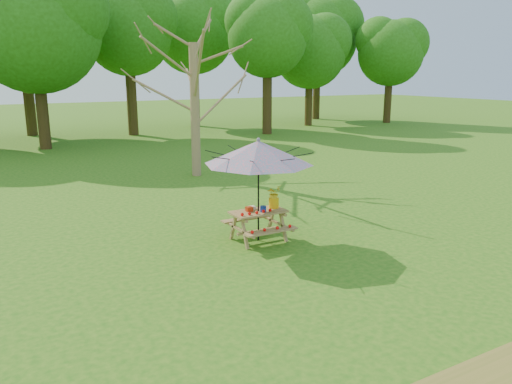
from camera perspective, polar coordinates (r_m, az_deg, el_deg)
ground at (r=7.50m, az=-1.53°, el=-15.13°), size 120.00×120.00×0.00m
picnic_table at (r=10.92m, az=0.28°, el=-3.92°), size 1.20×1.32×0.67m
patio_umbrella at (r=10.55m, az=0.28°, el=4.53°), size 2.61×2.61×2.27m
produce_bins at (r=10.80m, az=-0.01°, el=-1.91°), size 0.37×0.44×0.13m
tomatoes_row at (r=10.59m, az=0.06°, el=-2.33°), size 0.77×0.13×0.07m
flower_bucket at (r=11.02m, az=2.06°, el=-0.45°), size 0.38×0.36×0.51m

